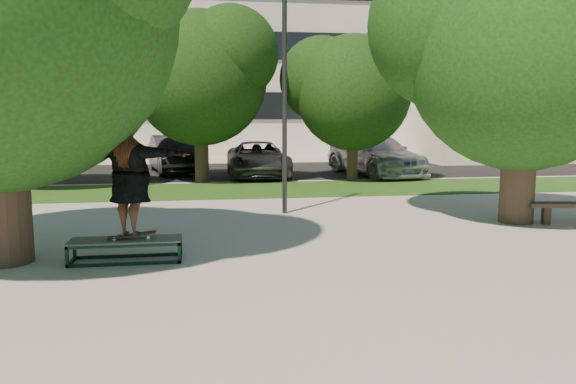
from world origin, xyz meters
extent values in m
plane|color=#A29B95|center=(0.00, 0.00, 0.00)|extent=(120.00, 120.00, 0.00)
cube|color=#1E4213|center=(1.00, 9.50, 0.01)|extent=(30.00, 4.00, 0.02)
cube|color=black|center=(0.00, 16.00, 0.01)|extent=(40.00, 8.00, 0.01)
cylinder|color=#38281E|center=(-4.20, 1.00, 1.60)|extent=(0.84, 0.84, 3.20)
cylinder|color=#38281E|center=(6.00, 3.00, 1.50)|extent=(0.76, 0.76, 3.00)
sphere|color=#14330E|center=(6.00, 3.00, 3.78)|extent=(5.20, 5.20, 5.20)
sphere|color=#14330E|center=(4.70, 3.78, 4.43)|extent=(3.90, 3.90, 3.90)
cylinder|color=#38281E|center=(-6.50, 11.00, 1.40)|extent=(0.44, 0.44, 2.80)
sphere|color=black|center=(-6.50, 11.00, 3.46)|extent=(4.40, 4.40, 4.40)
sphere|color=black|center=(-5.51, 10.56, 4.23)|extent=(3.08, 3.08, 3.08)
cylinder|color=#38281E|center=(-1.00, 12.00, 1.50)|extent=(0.50, 0.50, 3.00)
sphere|color=black|center=(-1.00, 12.00, 3.72)|extent=(4.80, 4.80, 4.80)
sphere|color=black|center=(-2.20, 12.72, 4.32)|extent=(3.60, 3.60, 3.60)
sphere|color=black|center=(0.08, 11.52, 4.56)|extent=(3.36, 3.36, 3.36)
cylinder|color=#38281E|center=(4.50, 11.50, 1.30)|extent=(0.40, 0.40, 2.60)
sphere|color=black|center=(4.50, 11.50, 3.23)|extent=(4.20, 4.20, 4.20)
sphere|color=black|center=(3.45, 12.13, 3.75)|extent=(3.15, 3.15, 3.15)
sphere|color=black|center=(5.45, 11.08, 3.96)|extent=(2.94, 2.94, 2.94)
cylinder|color=#2D2D30|center=(1.00, 5.00, 3.00)|extent=(0.12, 0.12, 6.00)
cube|color=beige|center=(-2.00, 32.00, 8.00)|extent=(30.00, 14.00, 16.00)
cube|color=black|center=(-2.00, 24.94, 3.00)|extent=(27.60, 0.12, 1.60)
cube|color=black|center=(-2.00, 24.94, 6.50)|extent=(27.60, 0.12, 1.60)
cube|color=silver|center=(18.00, 22.00, 4.00)|extent=(15.00, 10.00, 8.00)
cube|color=#475147|center=(-2.28, 0.79, 0.36)|extent=(1.80, 0.60, 0.03)
cylinder|color=white|center=(-2.45, 0.71, 0.40)|extent=(0.06, 0.03, 0.06)
cylinder|color=white|center=(-2.45, 0.87, 0.40)|extent=(0.06, 0.03, 0.06)
cylinder|color=white|center=(-1.91, 0.71, 0.40)|extent=(0.06, 0.03, 0.06)
cylinder|color=white|center=(-1.91, 0.87, 0.40)|extent=(0.06, 0.03, 0.06)
cube|color=black|center=(-2.18, 0.79, 0.44)|extent=(0.78, 0.20, 0.10)
imported|color=#4C2A20|center=(-2.18, 0.79, 1.31)|extent=(2.19, 1.21, 1.72)
cube|color=#4A3A2C|center=(6.54, 2.68, 0.21)|extent=(0.18, 0.18, 0.42)
imported|color=silver|center=(-8.55, 16.10, 0.72)|extent=(2.27, 4.42, 1.44)
imported|color=black|center=(-2.11, 15.44, 0.80)|extent=(2.58, 5.07, 1.59)
imported|color=#535458|center=(1.19, 13.50, 0.69)|extent=(2.41, 5.05, 1.39)
imported|color=silver|center=(6.00, 13.50, 0.81)|extent=(3.38, 5.94, 1.62)
camera|label=1|loc=(-1.02, -8.57, 2.39)|focal=35.00mm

